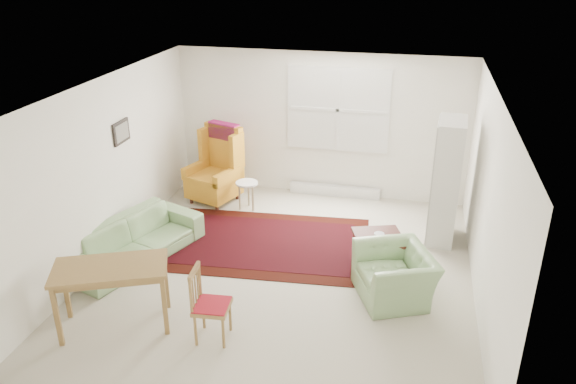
% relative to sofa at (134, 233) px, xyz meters
% --- Properties ---
extents(room, '(5.04, 5.54, 2.51)m').
position_rel_sofa_xyz_m(room, '(2.12, 0.34, 0.85)').
color(room, beige).
rests_on(room, ground).
extents(rug, '(3.28, 2.25, 0.03)m').
position_rel_sofa_xyz_m(rug, '(1.62, 0.82, -0.39)').
color(rug, black).
rests_on(rug, ground).
extents(sofa, '(1.44, 2.17, 0.81)m').
position_rel_sofa_xyz_m(sofa, '(0.00, 0.00, 0.00)').
color(sofa, '#82A76F').
rests_on(sofa, ground).
extents(armchair, '(1.16, 1.23, 0.75)m').
position_rel_sofa_xyz_m(armchair, '(3.60, -0.13, -0.03)').
color(armchair, '#82A76F').
rests_on(armchair, ground).
extents(wingback_chair, '(0.99, 1.02, 1.33)m').
position_rel_sofa_xyz_m(wingback_chair, '(0.40, 2.09, 0.26)').
color(wingback_chair, orange).
rests_on(wingback_chair, ground).
extents(coffee_table, '(0.80, 0.80, 0.52)m').
position_rel_sofa_xyz_m(coffee_table, '(3.34, 0.46, -0.15)').
color(coffee_table, '#491C16').
rests_on(coffee_table, ground).
extents(stool, '(0.49, 0.49, 0.49)m').
position_rel_sofa_xyz_m(stool, '(1.05, 1.92, -0.16)').
color(stool, white).
rests_on(stool, ground).
extents(cabinet, '(0.44, 0.77, 1.85)m').
position_rel_sofa_xyz_m(cabinet, '(4.20, 1.59, 0.52)').
color(cabinet, silver).
rests_on(cabinet, ground).
extents(desk, '(1.40, 1.07, 0.79)m').
position_rel_sofa_xyz_m(desk, '(0.49, -1.46, -0.01)').
color(desk, olive).
rests_on(desk, ground).
extents(desk_chair, '(0.42, 0.42, 0.89)m').
position_rel_sofa_xyz_m(desk_chair, '(1.67, -1.42, 0.04)').
color(desk_chair, olive).
rests_on(desk_chair, ground).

